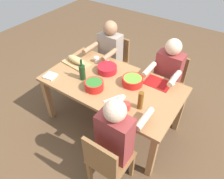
% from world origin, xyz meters
% --- Properties ---
extents(ground_plane, '(8.00, 8.00, 0.00)m').
position_xyz_m(ground_plane, '(0.00, 0.00, 0.00)').
color(ground_plane, brown).
extents(dining_table, '(1.74, 0.95, 0.74)m').
position_xyz_m(dining_table, '(0.00, 0.00, 0.66)').
color(dining_table, '#9E7044').
rests_on(dining_table, ground_plane).
extents(chair_far_left, '(0.40, 0.40, 0.85)m').
position_xyz_m(chair_far_left, '(-0.48, 0.80, 0.48)').
color(chair_far_left, olive).
rests_on(chair_far_left, ground_plane).
extents(diner_far_left, '(0.41, 0.53, 1.20)m').
position_xyz_m(diner_far_left, '(-0.48, 0.61, 0.70)').
color(diner_far_left, '#2D2D38').
rests_on(diner_far_left, ground_plane).
extents(chair_near_right, '(0.40, 0.40, 0.85)m').
position_xyz_m(chair_near_right, '(0.48, -0.80, 0.48)').
color(chair_near_right, olive).
rests_on(chair_near_right, ground_plane).
extents(diner_near_right, '(0.41, 0.53, 1.20)m').
position_xyz_m(diner_near_right, '(0.48, -0.61, 0.70)').
color(diner_near_right, '#2D2D38').
rests_on(diner_near_right, ground_plane).
extents(chair_near_left, '(0.40, 0.40, 0.85)m').
position_xyz_m(chair_near_left, '(-0.48, -0.80, 0.48)').
color(chair_near_left, olive).
rests_on(chair_near_left, ground_plane).
extents(diner_near_left, '(0.41, 0.53, 1.20)m').
position_xyz_m(diner_near_left, '(-0.48, -0.61, 0.70)').
color(diner_near_left, '#2D2D38').
rests_on(diner_near_left, ground_plane).
extents(serving_bowl_fruit, '(0.26, 0.26, 0.09)m').
position_xyz_m(serving_bowl_fruit, '(0.19, -0.16, 0.79)').
color(serving_bowl_fruit, '#B21923').
rests_on(serving_bowl_fruit, dining_table).
extents(serving_bowl_salad, '(0.26, 0.26, 0.10)m').
position_xyz_m(serving_bowl_salad, '(-0.22, -0.12, 0.79)').
color(serving_bowl_salad, red).
rests_on(serving_bowl_salad, dining_table).
extents(serving_bowl_greens, '(0.23, 0.23, 0.10)m').
position_xyz_m(serving_bowl_greens, '(0.11, 0.21, 0.80)').
color(serving_bowl_greens, red).
rests_on(serving_bowl_greens, dining_table).
extents(cutting_board, '(0.42, 0.26, 0.02)m').
position_xyz_m(cutting_board, '(0.65, -0.07, 0.75)').
color(cutting_board, tan).
rests_on(cutting_board, dining_table).
extents(bread_loaf, '(0.33, 0.14, 0.09)m').
position_xyz_m(bread_loaf, '(0.65, -0.07, 0.81)').
color(bread_loaf, tan).
rests_on(bread_loaf, cutting_board).
extents(wine_bottle, '(0.08, 0.08, 0.29)m').
position_xyz_m(wine_bottle, '(0.35, 0.14, 0.85)').
color(wine_bottle, '#193819').
rests_on(wine_bottle, dining_table).
extents(beer_bottle, '(0.06, 0.06, 0.22)m').
position_xyz_m(beer_bottle, '(-0.50, 0.19, 0.85)').
color(beer_bottle, brown).
rests_on(beer_bottle, dining_table).
extents(wine_glass, '(0.08, 0.08, 0.17)m').
position_xyz_m(wine_glass, '(-0.63, -0.41, 0.86)').
color(wine_glass, silver).
rests_on(wine_glass, dining_table).
extents(cup_far_left, '(0.08, 0.08, 0.08)m').
position_xyz_m(cup_far_left, '(-0.38, 0.28, 0.78)').
color(cup_far_left, red).
rests_on(cup_far_left, dining_table).
extents(cup_near_right, '(0.07, 0.07, 0.08)m').
position_xyz_m(cup_near_right, '(0.45, -0.27, 0.78)').
color(cup_near_right, white).
rests_on(cup_near_right, dining_table).
extents(fork_near_right, '(0.03, 0.17, 0.01)m').
position_xyz_m(fork_near_right, '(0.34, -0.32, 0.74)').
color(fork_near_right, silver).
rests_on(fork_near_right, dining_table).
extents(placemat_near_left, '(0.32, 0.23, 0.01)m').
position_xyz_m(placemat_near_left, '(-0.48, -0.32, 0.74)').
color(placemat_near_left, maroon).
rests_on(placemat_near_left, dining_table).
extents(carving_knife, '(0.13, 0.22, 0.01)m').
position_xyz_m(carving_knife, '(-0.17, 0.24, 0.74)').
color(carving_knife, silver).
rests_on(carving_knife, dining_table).
extents(napkin_stack, '(0.16, 0.16, 0.02)m').
position_xyz_m(napkin_stack, '(0.73, 0.35, 0.75)').
color(napkin_stack, white).
rests_on(napkin_stack, dining_table).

